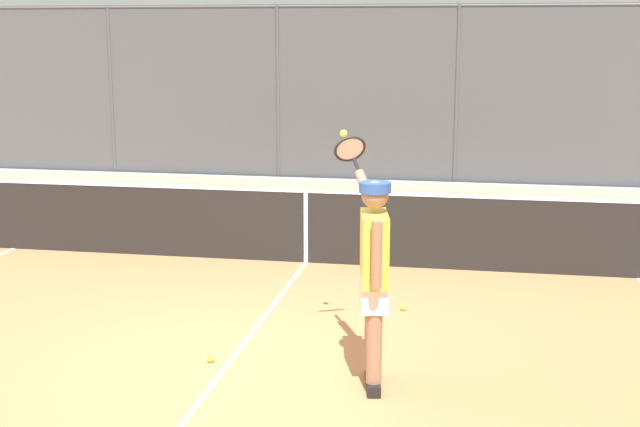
{
  "coord_description": "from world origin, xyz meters",
  "views": [
    {
      "loc": [
        -2.13,
        6.92,
        2.9
      ],
      "look_at": [
        -0.53,
        -1.78,
        1.05
      ],
      "focal_mm": 49.05,
      "sensor_mm": 36.0,
      "label": 1
    }
  ],
  "objects": [
    {
      "name": "fence_backdrop",
      "position": [
        0.0,
        -10.03,
        1.67
      ],
      "size": [
        19.85,
        1.37,
        3.4
      ],
      "color": "#474C51",
      "rests_on": "ground"
    },
    {
      "name": "tennis_ball_by_sideline",
      "position": [
        -1.4,
        -1.94,
        0.03
      ],
      "size": [
        0.07,
        0.07,
        0.07
      ],
      "primitive_type": "sphere",
      "color": "#C1D138",
      "rests_on": "ground"
    },
    {
      "name": "ground_plane",
      "position": [
        0.0,
        0.0,
        0.0
      ],
      "size": [
        60.0,
        60.0,
        0.0
      ],
      "primitive_type": "plane",
      "color": "#C67A4C"
    },
    {
      "name": "tennis_player",
      "position": [
        -1.32,
        0.1,
        1.02
      ],
      "size": [
        0.65,
        1.37,
        2.03
      ],
      "rotation": [
        0.0,
        0.0,
        -1.39
      ],
      "color": "black",
      "rests_on": "ground"
    },
    {
      "name": "tennis_net",
      "position": [
        0.0,
        -3.69,
        0.49
      ],
      "size": [
        10.52,
        0.09,
        1.07
      ],
      "color": "#2D2D2D",
      "rests_on": "ground"
    },
    {
      "name": "tennis_ball_near_net",
      "position": [
        0.16,
        -0.15,
        0.03
      ],
      "size": [
        0.07,
        0.07,
        0.07
      ],
      "primitive_type": "sphere",
      "color": "#CCDB33",
      "rests_on": "ground"
    }
  ]
}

